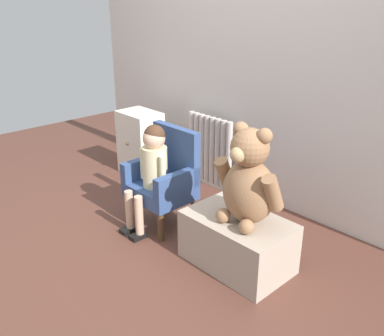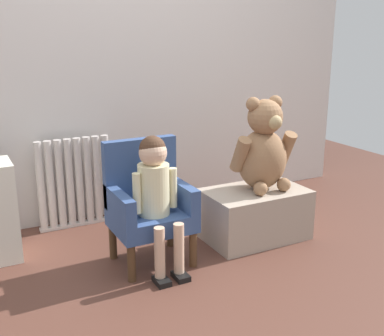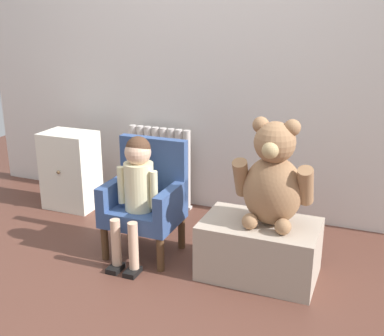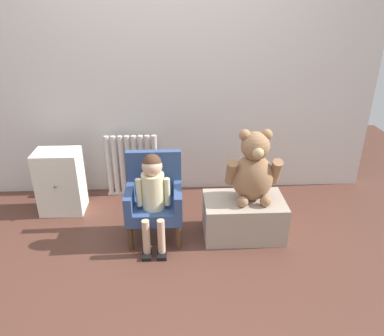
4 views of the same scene
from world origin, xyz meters
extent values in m
plane|color=#553227|center=(0.00, 0.00, 0.00)|extent=(6.00, 6.00, 0.00)
cube|color=silver|center=(0.00, 1.21, 1.20)|extent=(3.80, 0.05, 2.40)
cylinder|color=beige|center=(-0.58, 1.09, 0.31)|extent=(0.05, 0.05, 0.58)
cylinder|color=beige|center=(-0.52, 1.09, 0.31)|extent=(0.05, 0.05, 0.58)
cylinder|color=beige|center=(-0.46, 1.09, 0.31)|extent=(0.05, 0.05, 0.58)
cylinder|color=beige|center=(-0.39, 1.09, 0.31)|extent=(0.05, 0.05, 0.58)
cylinder|color=beige|center=(-0.33, 1.09, 0.31)|extent=(0.05, 0.05, 0.58)
cylinder|color=beige|center=(-0.27, 1.09, 0.31)|extent=(0.05, 0.05, 0.58)
cylinder|color=beige|center=(-0.21, 1.09, 0.31)|extent=(0.05, 0.05, 0.58)
cylinder|color=beige|center=(-0.15, 1.09, 0.31)|extent=(0.05, 0.05, 0.58)
cube|color=beige|center=(-0.36, 1.09, 0.01)|extent=(0.50, 0.05, 0.02)
cube|color=#334C7E|center=(-0.12, 0.35, 0.26)|extent=(0.43, 0.36, 0.10)
cube|color=#334C7E|center=(-0.12, 0.51, 0.50)|extent=(0.43, 0.06, 0.38)
cube|color=#334C7E|center=(-0.30, 0.35, 0.38)|extent=(0.06, 0.36, 0.14)
cube|color=#334C7E|center=(0.06, 0.35, 0.38)|extent=(0.06, 0.36, 0.14)
cylinder|color=#4C331E|center=(-0.30, 0.20, 0.10)|extent=(0.04, 0.04, 0.21)
cylinder|color=#4C331E|center=(0.06, 0.20, 0.10)|extent=(0.04, 0.04, 0.21)
cylinder|color=#4C331E|center=(-0.30, 0.50, 0.10)|extent=(0.04, 0.04, 0.21)
cylinder|color=#4C331E|center=(0.06, 0.50, 0.10)|extent=(0.04, 0.04, 0.21)
cylinder|color=beige|center=(-0.12, 0.31, 0.45)|extent=(0.17, 0.17, 0.28)
sphere|color=#D8AD8E|center=(-0.12, 0.31, 0.65)|extent=(0.15, 0.15, 0.15)
sphere|color=#472D1E|center=(-0.12, 0.32, 0.67)|extent=(0.14, 0.14, 0.14)
cylinder|color=#D8AD8E|center=(-0.18, 0.12, 0.17)|extent=(0.06, 0.06, 0.28)
cube|color=black|center=(-0.18, 0.10, 0.01)|extent=(0.07, 0.11, 0.03)
cylinder|color=#D8AD8E|center=(-0.07, 0.12, 0.17)|extent=(0.06, 0.06, 0.28)
cube|color=black|center=(-0.07, 0.10, 0.01)|extent=(0.07, 0.11, 0.03)
cylinder|color=beige|center=(-0.23, 0.29, 0.45)|extent=(0.04, 0.04, 0.22)
cylinder|color=beige|center=(-0.02, 0.29, 0.45)|extent=(0.04, 0.04, 0.22)
cube|color=#AB9A89|center=(0.58, 0.37, 0.16)|extent=(0.63, 0.40, 0.32)
ellipsoid|color=#966C4A|center=(0.64, 0.39, 0.50)|extent=(0.32, 0.27, 0.37)
sphere|color=#966C4A|center=(0.64, 0.37, 0.77)|extent=(0.21, 0.21, 0.21)
sphere|color=tan|center=(0.64, 0.28, 0.75)|extent=(0.09, 0.09, 0.09)
sphere|color=#966C4A|center=(0.56, 0.39, 0.85)|extent=(0.09, 0.09, 0.09)
sphere|color=#966C4A|center=(0.72, 0.39, 0.85)|extent=(0.09, 0.09, 0.09)
cylinder|color=#966C4A|center=(0.47, 0.37, 0.56)|extent=(0.08, 0.16, 0.23)
cylinder|color=#966C4A|center=(0.81, 0.37, 0.56)|extent=(0.08, 0.16, 0.23)
sphere|color=#966C4A|center=(0.55, 0.27, 0.36)|extent=(0.09, 0.09, 0.09)
sphere|color=#966C4A|center=(0.72, 0.27, 0.36)|extent=(0.09, 0.09, 0.09)
camera|label=1|loc=(2.00, -1.33, 1.54)|focal=40.00mm
camera|label=2|loc=(-1.07, -1.95, 1.27)|focal=45.00mm
camera|label=3|loc=(1.13, -1.97, 1.40)|focal=45.00mm
camera|label=4|loc=(0.05, -2.15, 1.79)|focal=35.00mm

